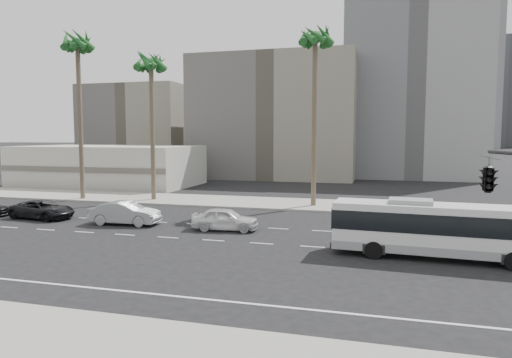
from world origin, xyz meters
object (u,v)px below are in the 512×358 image
(car_c, at_px, (42,209))
(palm_far, at_px, (78,47))
(car_b, at_px, (125,213))
(car_a, at_px, (225,219))
(palm_near, at_px, (315,41))
(traffic_signal, at_px, (494,182))
(city_bus, at_px, (438,228))
(palm_mid, at_px, (151,67))

(car_c, relative_size, palm_far, 0.31)
(car_c, distance_m, palm_far, 17.49)
(car_c, bearing_deg, car_b, -87.67)
(car_a, distance_m, palm_near, 18.44)
(traffic_signal, distance_m, palm_far, 40.89)
(car_a, distance_m, car_b, 7.51)
(car_b, bearing_deg, city_bus, -104.52)
(car_a, height_order, palm_near, palm_near)
(car_c, bearing_deg, palm_near, -53.95)
(car_a, bearing_deg, palm_far, 55.38)
(palm_mid, bearing_deg, palm_far, -169.38)
(car_c, relative_size, palm_near, 0.32)
(car_c, height_order, palm_near, palm_near)
(city_bus, bearing_deg, palm_mid, 151.32)
(city_bus, bearing_deg, traffic_signal, -84.18)
(car_b, xyz_separation_m, palm_mid, (-3.84, 11.50, 12.01))
(palm_near, relative_size, palm_far, 0.98)
(car_b, relative_size, car_c, 0.98)
(car_c, bearing_deg, city_bus, -93.29)
(traffic_signal, relative_size, palm_near, 0.37)
(palm_mid, bearing_deg, car_c, -107.53)
(car_a, xyz_separation_m, car_c, (-14.85, 0.39, -0.06))
(car_b, bearing_deg, traffic_signal, -127.50)
(car_c, xyz_separation_m, palm_mid, (3.51, 11.10, 12.13))
(city_bus, height_order, palm_mid, palm_mid)
(car_a, height_order, car_b, car_b)
(palm_mid, bearing_deg, traffic_signal, -45.87)
(car_c, height_order, traffic_signal, traffic_signal)
(car_b, xyz_separation_m, traffic_signal, (20.73, -13.83, 4.12))
(city_bus, distance_m, car_b, 20.74)
(car_b, xyz_separation_m, palm_near, (11.73, 11.68, 13.57))
(car_b, height_order, palm_near, palm_near)
(car_c, xyz_separation_m, palm_far, (-3.53, 9.78, 14.07))
(car_a, bearing_deg, car_c, 82.82)
(palm_near, height_order, palm_far, palm_far)
(traffic_signal, height_order, palm_far, palm_far)
(city_bus, distance_m, car_a, 13.45)
(city_bus, height_order, car_b, city_bus)
(palm_far, bearing_deg, palm_near, 3.81)
(car_b, bearing_deg, palm_near, -48.91)
(palm_near, xyz_separation_m, palm_mid, (-15.56, -0.19, -1.56))
(city_bus, xyz_separation_m, car_a, (-12.86, 3.86, -0.83))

